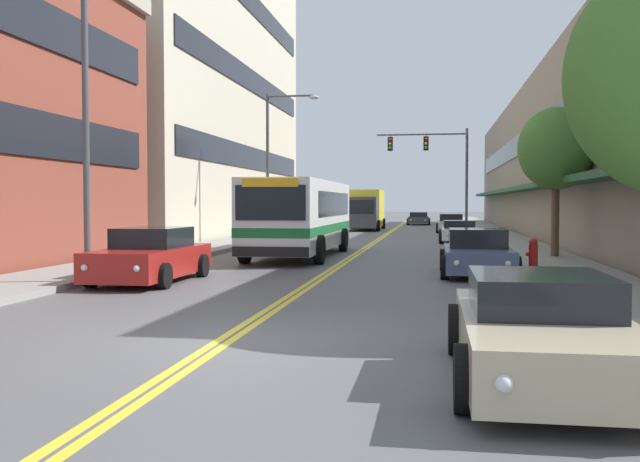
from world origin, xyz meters
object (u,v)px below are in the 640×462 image
object	(u,v)px
car_charcoal_parked_left_near	(294,231)
car_slate_blue_parked_right_end	(477,254)
street_lamp_left_near	(99,99)
car_red_parked_left_mid	(151,257)
car_beige_parked_right_foreground	(541,331)
traffic_signal_mast	(437,160)
car_dark_grey_moving_lead	(419,219)
box_truck	(365,209)
car_silver_parked_right_mid	(451,224)
city_bus	(301,214)
car_white_parked_right_far	(459,232)
fire_hydrant	(533,254)
street_lamp_left_far	(275,153)
street_tree_right_mid	(556,149)

from	to	relation	value
car_charcoal_parked_left_near	car_slate_blue_parked_right_end	distance (m)	18.93
car_slate_blue_parked_right_end	street_lamp_left_near	world-z (taller)	street_lamp_left_near
car_red_parked_left_mid	street_lamp_left_near	world-z (taller)	street_lamp_left_near
car_beige_parked_right_foreground	traffic_signal_mast	size ratio (longest dim) A/B	0.67
car_dark_grey_moving_lead	box_truck	xyz separation A→B (m)	(-3.81, -13.75, 1.02)
car_beige_parked_right_foreground	car_slate_blue_parked_right_end	world-z (taller)	car_slate_blue_parked_right_end
car_beige_parked_right_foreground	car_silver_parked_right_mid	world-z (taller)	car_silver_parked_right_mid
city_bus	street_lamp_left_near	distance (m)	11.87
city_bus	car_white_parked_right_far	world-z (taller)	city_bus
box_truck	fire_hydrant	distance (m)	34.87
car_charcoal_parked_left_near	car_silver_parked_right_mid	world-z (taller)	car_silver_parked_right_mid
car_silver_parked_right_mid	city_bus	bearing A→B (deg)	-104.73
city_bus	car_red_parked_left_mid	world-z (taller)	city_bus
street_lamp_left_near	street_lamp_left_far	distance (m)	19.20
street_lamp_left_near	box_truck	bearing A→B (deg)	85.91
car_silver_parked_right_mid	car_red_parked_left_mid	bearing A→B (deg)	-104.26
car_beige_parked_right_foreground	fire_hydrant	size ratio (longest dim) A/B	5.16
car_charcoal_parked_left_near	car_red_parked_left_mid	size ratio (longest dim) A/B	0.94
city_bus	fire_hydrant	xyz separation A→B (m)	(7.98, -6.28, -1.04)
car_silver_parked_right_mid	car_dark_grey_moving_lead	size ratio (longest dim) A/B	0.99
car_charcoal_parked_left_near	car_beige_parked_right_foreground	distance (m)	30.49
city_bus	car_dark_grey_moving_lead	distance (m)	41.54
car_red_parked_left_mid	street_lamp_left_far	world-z (taller)	street_lamp_left_far
car_silver_parked_right_mid	car_white_parked_right_far	xyz separation A→B (m)	(0.13, -13.34, -0.05)
car_red_parked_left_mid	traffic_signal_mast	distance (m)	31.05
car_red_parked_left_mid	traffic_signal_mast	xyz separation A→B (m)	(7.52, 29.83, 4.28)
car_slate_blue_parked_right_end	car_red_parked_left_mid	bearing A→B (deg)	-159.82
street_lamp_left_near	street_lamp_left_far	xyz separation A→B (m)	(0.05, 19.20, 0.01)
city_bus	car_dark_grey_moving_lead	bearing A→B (deg)	84.93
car_charcoal_parked_left_near	fire_hydrant	size ratio (longest dim) A/B	4.96
city_bus	car_slate_blue_parked_right_end	distance (m)	9.15
car_beige_parked_right_foreground	car_dark_grey_moving_lead	distance (m)	60.32
car_white_parked_right_far	box_truck	xyz separation A→B (m)	(-6.59, 16.92, 1.02)
car_silver_parked_right_mid	car_dark_grey_moving_lead	xyz separation A→B (m)	(-2.65, 17.33, -0.04)
car_charcoal_parked_left_near	fire_hydrant	distance (m)	19.55
car_charcoal_parked_left_near	traffic_signal_mast	bearing A→B (deg)	52.26
car_beige_parked_right_foreground	box_truck	size ratio (longest dim) A/B	0.59
box_truck	street_lamp_left_near	world-z (taller)	street_lamp_left_near
car_red_parked_left_mid	car_white_parked_right_far	xyz separation A→B (m)	(8.69, 20.34, -0.11)
car_beige_parked_right_foreground	car_silver_parked_right_mid	bearing A→B (deg)	90.10
car_red_parked_left_mid	fire_hydrant	size ratio (longest dim) A/B	5.29
car_charcoal_parked_left_near	street_tree_right_mid	distance (m)	16.59
city_bus	car_beige_parked_right_foreground	xyz separation A→B (m)	(6.39, -18.89, -1.06)
car_white_parked_right_far	fire_hydrant	bearing A→B (deg)	-84.86
car_silver_parked_right_mid	box_truck	distance (m)	7.45
car_charcoal_parked_left_near	car_red_parked_left_mid	distance (m)	19.96
fire_hydrant	car_charcoal_parked_left_near	bearing A→B (deg)	121.92
car_white_parked_right_far	box_truck	world-z (taller)	box_truck
car_beige_parked_right_foreground	car_slate_blue_parked_right_end	distance (m)	12.42
city_bus	car_silver_parked_right_mid	bearing A→B (deg)	75.27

